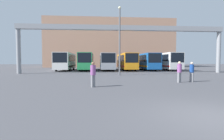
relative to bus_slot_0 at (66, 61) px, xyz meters
name	(u,v)px	position (x,y,z in m)	size (l,w,h in m)	color
ground_plane	(217,118)	(9.94, -29.03, -1.89)	(200.00, 200.00, 0.00)	#47474C
building_backdrop	(110,44)	(9.94, 21.44, 5.24)	(38.15, 12.00, 14.28)	tan
overhead_gantry	(123,33)	(9.94, -8.41, 4.03)	(30.45, 0.80, 7.01)	gray
bus_slot_0	(66,61)	(0.00, 0.00, 0.00)	(2.60, 10.17, 3.29)	silver
bus_slot_1	(86,61)	(3.98, 0.15, -0.01)	(2.47, 10.46, 3.28)	#268C4C
bus_slot_2	(107,61)	(7.95, 0.49, -0.04)	(2.60, 11.15, 3.22)	#999EA5
bus_slot_3	(126,61)	(11.93, 0.59, -0.03)	(2.47, 11.35, 3.24)	orange
bus_slot_4	(145,61)	(15.91, 1.13, -0.03)	(2.52, 12.43, 3.23)	#1959A5
bus_slot_5	(166,60)	(19.88, 0.14, 0.03)	(2.60, 10.45, 3.34)	silver
pedestrian_near_right	(192,71)	(14.25, -19.77, -0.98)	(0.36, 0.36, 1.72)	gray
pedestrian_far_center	(179,71)	(13.00, -20.09, -0.96)	(0.37, 0.37, 1.76)	gray
pedestrian_mid_left	(93,74)	(5.87, -22.12, -0.97)	(0.36, 0.36, 1.74)	gray
lamp_post	(120,38)	(8.92, -12.37, 2.75)	(0.36, 0.36, 8.56)	#595B60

